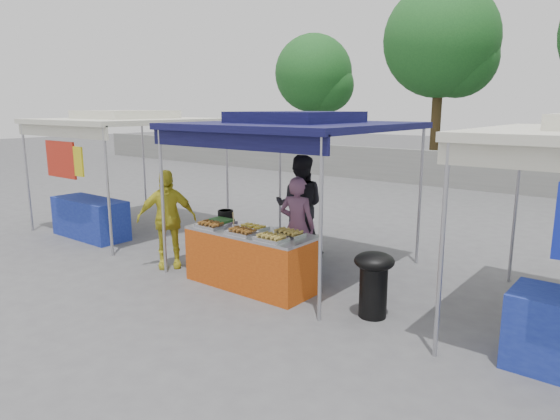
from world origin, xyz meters
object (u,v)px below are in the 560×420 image
Objects in this scene: wok_burner at (374,279)px; customer_person at (167,219)px; helper_man at (300,206)px; vendor_table at (251,258)px; cooking_pot at (226,215)px; vendor_woman at (297,226)px.

wok_burner is 3.70m from customer_person.
vendor_table is at bearing 72.93° from helper_man.
vendor_table is 1.76m from customer_person.
helper_man reaches higher than cooking_pot.
wok_burner is at bearing 3.48° from vendor_table.
cooking_pot is at bearing 158.17° from vendor_table.
vendor_table is 1.85m from helper_man.
vendor_woman is at bearing 179.39° from wok_burner.
vendor_woman is (1.08, 0.50, -0.13)m from cooking_pot.
wok_burner is 0.54× the size of vendor_woman.
vendor_woman is (0.24, 0.83, 0.37)m from vendor_table.
helper_man is at bearing 4.39° from customer_person.
customer_person is at bearing -174.11° from vendor_table.
helper_man reaches higher than customer_person.
cooking_pot is at bearing 42.35° from helper_man.
vendor_woman is 0.87× the size of helper_man.
vendor_woman is 0.97× the size of customer_person.
vendor_table is 2.32× the size of wok_burner.
helper_man reaches higher than vendor_table.
wok_burner is at bearing 116.13° from helper_man.
customer_person reaches higher than vendor_table.
helper_man is (0.47, 1.41, -0.01)m from cooking_pot.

